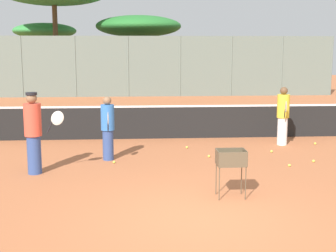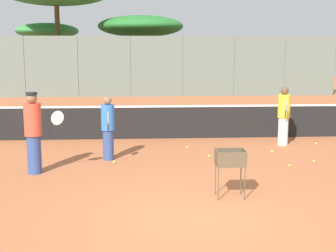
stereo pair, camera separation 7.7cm
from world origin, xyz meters
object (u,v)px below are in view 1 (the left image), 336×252
object	(u,v)px
ball_cart	(231,162)
parked_car	(107,82)
tennis_net	(171,121)
player_red_cap	(108,128)
player_white_outfit	(34,132)
player_yellow_shirt	(283,115)

from	to	relation	value
ball_cart	parked_car	bearing A→B (deg)	99.68
tennis_net	player_red_cap	xyz separation A→B (m)	(-1.83, -2.77, 0.30)
player_red_cap	tennis_net	bearing A→B (deg)	141.64
tennis_net	parked_car	world-z (taller)	parked_car
tennis_net	ball_cart	distance (m)	6.07
tennis_net	ball_cart	size ratio (longest dim) A/B	11.84
player_white_outfit	parked_car	xyz separation A→B (m)	(0.47, 19.74, -0.32)
player_yellow_shirt	ball_cart	xyz separation A→B (m)	(-2.54, -4.80, -0.18)
player_yellow_shirt	player_red_cap	bearing A→B (deg)	-63.03
player_red_cap	ball_cart	bearing A→B (deg)	33.26
player_red_cap	ball_cart	size ratio (longest dim) A/B	1.75
player_red_cap	parked_car	xyz separation A→B (m)	(-1.15, 18.51, -0.19)
player_yellow_shirt	parked_car	xyz separation A→B (m)	(-6.25, 16.96, -0.23)
player_white_outfit	tennis_net	bearing A→B (deg)	50.24
player_white_outfit	ball_cart	size ratio (longest dim) A/B	2.00
ball_cart	player_red_cap	bearing A→B (deg)	128.21
tennis_net	player_white_outfit	distance (m)	5.29
player_red_cap	parked_car	distance (m)	18.55
tennis_net	player_yellow_shirt	size ratio (longest dim) A/B	6.43
player_red_cap	parked_car	world-z (taller)	player_red_cap
player_yellow_shirt	parked_car	distance (m)	18.08
ball_cart	player_yellow_shirt	bearing A→B (deg)	62.14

